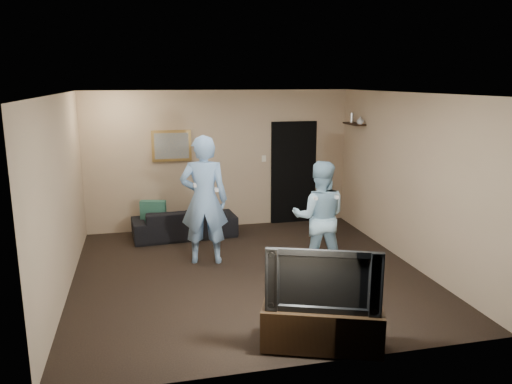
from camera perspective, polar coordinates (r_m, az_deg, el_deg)
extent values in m
plane|color=black|center=(7.44, -0.85, -9.24)|extent=(5.00, 5.00, 0.00)
cube|color=silver|center=(6.91, -0.92, 11.20)|extent=(5.00, 5.00, 0.04)
cube|color=tan|center=(9.48, -4.13, 3.68)|extent=(5.00, 0.04, 2.60)
cube|color=tan|center=(4.73, 5.66, -5.61)|extent=(5.00, 0.04, 2.60)
cube|color=tan|center=(6.98, -21.35, -0.44)|extent=(0.04, 5.00, 2.60)
cube|color=tan|center=(7.97, 16.97, 1.43)|extent=(0.04, 5.00, 2.60)
imported|color=black|center=(9.10, -8.17, -3.46)|extent=(1.88, 0.85, 0.54)
cube|color=#184A3D|center=(9.02, -11.66, -2.35)|extent=(0.46, 0.25, 0.44)
cube|color=olive|center=(9.31, -9.63, 5.24)|extent=(0.72, 0.05, 0.57)
cube|color=slate|center=(9.29, -9.62, 5.22)|extent=(0.62, 0.01, 0.47)
cube|color=black|center=(9.83, 4.30, 2.23)|extent=(0.90, 0.06, 2.00)
cube|color=silver|center=(9.62, 0.91, 3.85)|extent=(0.08, 0.02, 0.12)
cube|color=black|center=(9.41, 11.16, 7.64)|extent=(0.20, 0.60, 0.03)
imported|color=#ABACB0|center=(9.18, 11.83, 8.01)|extent=(0.17, 0.17, 0.14)
cylinder|color=#BABABE|center=(9.51, 10.89, 8.34)|extent=(0.06, 0.06, 0.18)
cube|color=black|center=(5.44, 7.52, -15.15)|extent=(1.31, 0.82, 0.45)
imported|color=black|center=(5.20, 7.70, -9.69)|extent=(1.15, 0.56, 0.67)
imported|color=#7DA7DA|center=(7.64, -5.95, -0.91)|extent=(0.80, 0.60, 1.99)
cube|color=white|center=(7.34, -7.02, 0.78)|extent=(0.04, 0.14, 0.04)
cube|color=white|center=(7.40, -4.54, 0.26)|extent=(0.05, 0.09, 0.05)
imported|color=#91BBD4|center=(7.33, 7.26, -2.87)|extent=(0.96, 0.84, 1.65)
cube|color=white|center=(6.99, 6.73, -0.65)|extent=(0.04, 0.14, 0.04)
cube|color=white|center=(7.10, 9.16, -0.54)|extent=(0.05, 0.09, 0.05)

